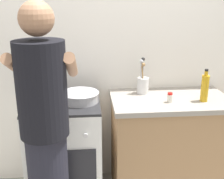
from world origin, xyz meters
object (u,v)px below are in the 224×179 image
(mixing_bowl, at_px, (80,96))
(utensil_crock, at_px, (143,84))
(pot, at_px, (46,93))
(spice_bottle, at_px, (170,98))
(oil_bottle, at_px, (205,88))
(stove_range, at_px, (66,150))
(person, at_px, (46,139))

(mixing_bowl, bearing_deg, utensil_crock, 17.17)
(pot, relative_size, spice_bottle, 3.09)
(utensil_crock, distance_m, spice_bottle, 0.31)
(utensil_crock, xyz_separation_m, oil_bottle, (0.46, -0.24, 0.03))
(stove_range, height_order, utensil_crock, utensil_crock)
(utensil_crock, xyz_separation_m, spice_bottle, (0.18, -0.25, -0.05))
(pot, height_order, oil_bottle, oil_bottle)
(stove_range, bearing_deg, person, -96.45)
(stove_range, xyz_separation_m, spice_bottle, (0.86, -0.09, 0.49))
(stove_range, bearing_deg, utensil_crock, 12.51)
(utensil_crock, bearing_deg, oil_bottle, -27.98)
(mixing_bowl, distance_m, person, 0.61)
(mixing_bowl, bearing_deg, person, -110.06)
(person, bearing_deg, utensil_crock, 44.21)
(mixing_bowl, bearing_deg, oil_bottle, -4.27)
(stove_range, distance_m, oil_bottle, 1.28)
(stove_range, xyz_separation_m, pot, (-0.14, 0.05, 0.51))
(stove_range, relative_size, oil_bottle, 3.35)
(pot, xyz_separation_m, oil_bottle, (1.29, -0.14, 0.05))
(mixing_bowl, xyz_separation_m, oil_bottle, (1.01, -0.08, 0.07))
(utensil_crock, height_order, oil_bottle, utensil_crock)
(mixing_bowl, relative_size, spice_bottle, 3.79)
(mixing_bowl, xyz_separation_m, spice_bottle, (0.72, -0.08, -0.01))
(mixing_bowl, height_order, utensil_crock, utensil_crock)
(mixing_bowl, bearing_deg, pot, 166.95)
(mixing_bowl, xyz_separation_m, utensil_crock, (0.55, 0.17, 0.04))
(oil_bottle, relative_size, person, 0.16)
(utensil_crock, relative_size, person, 0.19)
(mixing_bowl, relative_size, utensil_crock, 0.98)
(spice_bottle, distance_m, oil_bottle, 0.29)
(spice_bottle, relative_size, person, 0.05)
(pot, xyz_separation_m, spice_bottle, (1.00, -0.14, -0.02))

